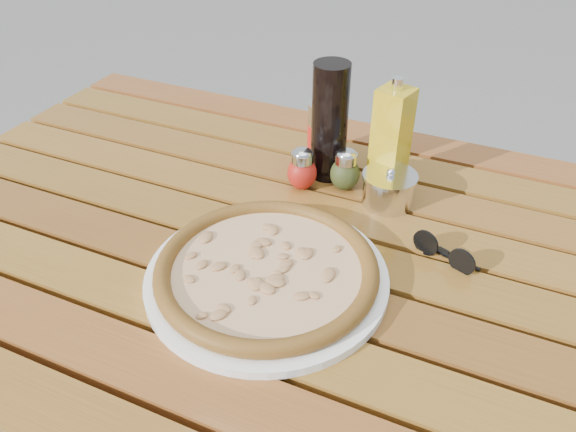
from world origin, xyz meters
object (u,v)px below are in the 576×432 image
at_px(oregano_shaker, 345,170).
at_px(olive_oil_cruet, 391,139).
at_px(table, 283,272).
at_px(dark_bottle, 330,122).
at_px(soda_can, 325,133).
at_px(sunglasses, 444,253).
at_px(plate, 267,277).
at_px(parmesan_tin, 389,189).
at_px(pepper_shaker, 302,169).
at_px(pizza, 267,269).

xyz_separation_m(oregano_shaker, olive_oil_cruet, (0.07, 0.04, 0.06)).
bearing_deg(table, oregano_shaker, 76.98).
distance_m(dark_bottle, olive_oil_cruet, 0.11).
height_order(soda_can, sunglasses, soda_can).
relative_size(plate, soda_can, 3.00).
bearing_deg(parmesan_tin, plate, -111.65).
height_order(pepper_shaker, dark_bottle, dark_bottle).
height_order(pizza, pepper_shaker, pepper_shaker).
height_order(dark_bottle, olive_oil_cruet, dark_bottle).
relative_size(pepper_shaker, dark_bottle, 0.37).
xyz_separation_m(table, plate, (0.02, -0.10, 0.08)).
relative_size(oregano_shaker, soda_can, 0.68).
bearing_deg(dark_bottle, table, -88.99).
bearing_deg(sunglasses, table, -148.12).
xyz_separation_m(pepper_shaker, dark_bottle, (0.03, 0.06, 0.07)).
relative_size(soda_can, sunglasses, 1.09).
xyz_separation_m(plate, dark_bottle, (-0.02, 0.32, 0.10)).
xyz_separation_m(oregano_shaker, parmesan_tin, (0.09, -0.01, -0.01)).
bearing_deg(olive_oil_cruet, parmesan_tin, -71.17).
bearing_deg(oregano_shaker, plate, -94.17).
bearing_deg(parmesan_tin, soda_can, 148.57).
bearing_deg(dark_bottle, pepper_shaker, -113.65).
relative_size(table, olive_oil_cruet, 6.67).
bearing_deg(parmesan_tin, pizza, -111.65).
bearing_deg(soda_can, parmesan_tin, -31.43).
height_order(pizza, olive_oil_cruet, olive_oil_cruet).
relative_size(parmesan_tin, sunglasses, 1.03).
relative_size(pepper_shaker, olive_oil_cruet, 0.39).
bearing_deg(parmesan_tin, dark_bottle, 160.37).
distance_m(oregano_shaker, soda_can, 0.11).
height_order(olive_oil_cruet, sunglasses, olive_oil_cruet).
bearing_deg(table, plate, -78.52).
relative_size(table, soda_can, 11.67).
bearing_deg(pizza, plate, -53.13).
height_order(plate, olive_oil_cruet, olive_oil_cruet).
bearing_deg(plate, parmesan_tin, 68.35).
xyz_separation_m(plate, soda_can, (-0.05, 0.37, 0.05)).
relative_size(plate, sunglasses, 3.27).
xyz_separation_m(oregano_shaker, sunglasses, (0.21, -0.13, -0.02)).
xyz_separation_m(soda_can, sunglasses, (0.28, -0.21, -0.04)).
xyz_separation_m(olive_oil_cruet, sunglasses, (0.14, -0.17, -0.08)).
bearing_deg(plate, soda_can, 98.03).
height_order(dark_bottle, sunglasses, dark_bottle).
relative_size(pizza, soda_can, 3.39).
distance_m(dark_bottle, soda_can, 0.08).
xyz_separation_m(pizza, parmesan_tin, (0.11, 0.27, 0.01)).
relative_size(pizza, dark_bottle, 1.85).
bearing_deg(pepper_shaker, oregano_shaker, 22.09).
xyz_separation_m(oregano_shaker, dark_bottle, (-0.05, 0.03, 0.07)).
relative_size(table, sunglasses, 12.74).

